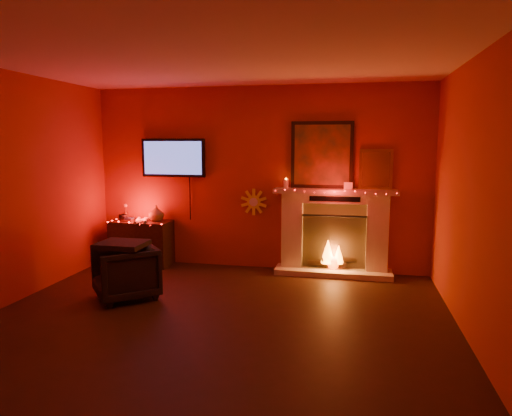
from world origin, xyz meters
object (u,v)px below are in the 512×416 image
(sunburst_clock, at_px, (254,202))
(console_table, at_px, (142,241))
(tv, at_px, (173,158))
(fireplace, at_px, (334,224))
(armchair, at_px, (125,272))

(sunburst_clock, relative_size, console_table, 0.43)
(tv, bearing_deg, sunburst_clock, 1.24)
(fireplace, xyz_separation_m, armchair, (-2.42, -1.60, -0.40))
(fireplace, xyz_separation_m, console_table, (-2.91, -0.13, -0.35))
(tv, height_order, armchair, tv)
(tv, distance_m, sunburst_clock, 1.41)
(fireplace, xyz_separation_m, tv, (-2.44, 0.06, 0.92))
(sunburst_clock, bearing_deg, fireplace, -4.37)
(fireplace, height_order, sunburst_clock, fireplace)
(console_table, bearing_deg, tv, 22.17)
(sunburst_clock, bearing_deg, armchair, -126.03)
(fireplace, bearing_deg, armchair, -146.54)
(fireplace, height_order, tv, fireplace)
(sunburst_clock, xyz_separation_m, console_table, (-1.72, -0.22, -0.62))
(sunburst_clock, height_order, console_table, sunburst_clock)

